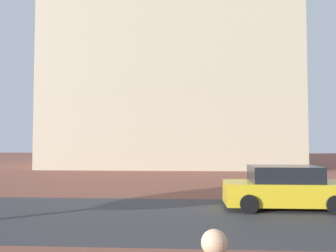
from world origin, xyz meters
TOP-DOWN VIEW (x-y plane):
  - ground_plane at (0.00, 10.00)m, footprint 120.00×120.00m
  - street_asphalt_strip at (0.00, 7.74)m, footprint 120.00×6.68m
  - landmark_building at (-0.93, 30.71)m, footprint 23.49×12.32m
  - car_yellow at (4.81, 9.21)m, footprint 4.37×1.98m

SIDE VIEW (x-z plane):
  - ground_plane at x=0.00m, z-range 0.00..0.00m
  - street_asphalt_strip at x=0.00m, z-range 0.00..0.00m
  - car_yellow at x=4.81m, z-range -0.04..1.52m
  - landmark_building at x=-0.93m, z-range -7.37..31.77m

